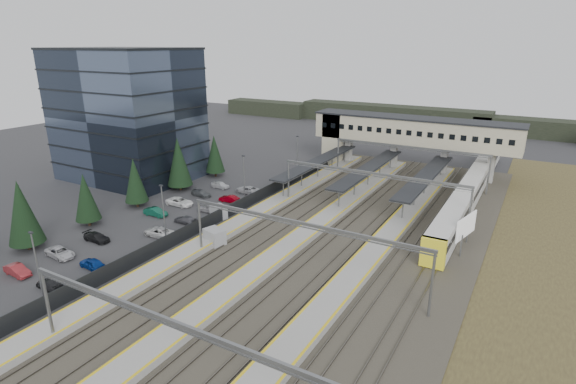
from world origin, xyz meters
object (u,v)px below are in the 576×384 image
Objects in this scene: footbridge at (399,132)px; billboard at (466,227)px; relay_cabin_near at (215,237)px; relay_cabin_far at (219,212)px; office_building at (127,114)px; train at (473,186)px.

billboard is (18.65, -32.83, -4.76)m from footbridge.
relay_cabin_near is 0.08× the size of footbridge.
footbridge is (9.81, 47.22, 6.83)m from relay_cabin_near.
relay_cabin_far is at bearing -168.83° from billboard.
relay_cabin_far is at bearing -18.45° from office_building.
relay_cabin_near is at bearing -26.93° from office_building.
office_building reaches higher than footbridge.
billboard reaches higher than relay_cabin_near.
relay_cabin_far is at bearing -111.03° from footbridge.
train reaches higher than relay_cabin_far.
office_building reaches higher than billboard.
train is at bearing 54.50° from relay_cabin_near.
relay_cabin_near is at bearing -153.18° from billboard.
office_building reaches higher than relay_cabin_near.
footbridge is 0.68× the size of train.
relay_cabin_near is at bearing -55.05° from relay_cabin_far.
train is (60.00, 19.38, -10.14)m from office_building.
relay_cabin_far is 42.75m from train.
footbridge is 20.32m from train.
train is (31.49, 28.89, 1.04)m from relay_cabin_far.
relay_cabin_far is at bearing -137.46° from train.
office_building is at bearing -145.53° from footbridge.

